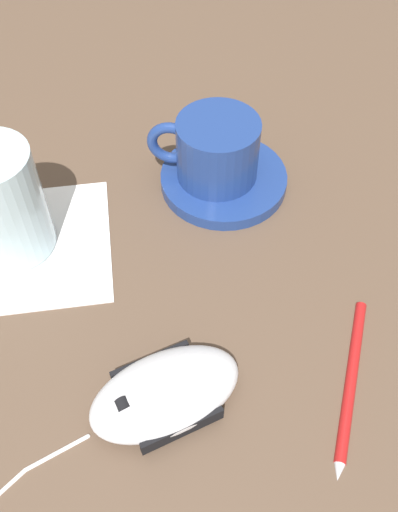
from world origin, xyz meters
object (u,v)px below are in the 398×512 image
at_px(computer_mouse, 165,393).
at_px(pen, 352,380).
at_px(saucer, 224,179).
at_px(coffee_cup, 215,149).
at_px(drinking_glass, 1,203).

distance_m(computer_mouse, pen, 0.14).
distance_m(saucer, pen, 0.24).
distance_m(saucer, coffee_cup, 0.04).
relative_size(computer_mouse, pen, 0.96).
distance_m(saucer, computer_mouse, 0.24).
relative_size(drinking_glass, pen, 0.83).
distance_m(coffee_cup, drinking_glass, 0.20).
bearing_deg(saucer, computer_mouse, -32.79).
bearing_deg(pen, drinking_glass, -136.74).
bearing_deg(computer_mouse, drinking_glass, -157.90).
height_order(saucer, computer_mouse, computer_mouse).
height_order(computer_mouse, drinking_glass, drinking_glass).
xyz_separation_m(saucer, coffee_cup, (-0.01, -0.01, 0.04)).
xyz_separation_m(saucer, computer_mouse, (0.20, -0.13, 0.01)).
height_order(drinking_glass, pen, drinking_glass).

